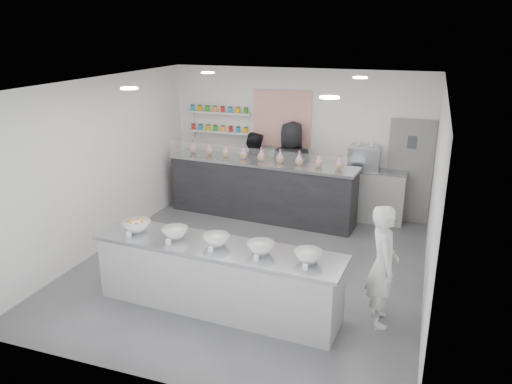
% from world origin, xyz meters
% --- Properties ---
extents(floor, '(6.00, 6.00, 0.00)m').
position_xyz_m(floor, '(0.00, 0.00, 0.00)').
color(floor, '#515156').
rests_on(floor, ground).
extents(ceiling, '(6.00, 6.00, 0.00)m').
position_xyz_m(ceiling, '(0.00, 0.00, 3.00)').
color(ceiling, white).
rests_on(ceiling, floor).
extents(back_wall, '(5.50, 0.00, 5.50)m').
position_xyz_m(back_wall, '(0.00, 3.00, 1.50)').
color(back_wall, white).
rests_on(back_wall, floor).
extents(left_wall, '(0.00, 6.00, 6.00)m').
position_xyz_m(left_wall, '(-2.75, 0.00, 1.50)').
color(left_wall, white).
rests_on(left_wall, floor).
extents(right_wall, '(0.00, 6.00, 6.00)m').
position_xyz_m(right_wall, '(2.75, 0.00, 1.50)').
color(right_wall, white).
rests_on(right_wall, floor).
extents(back_door, '(0.88, 0.04, 2.10)m').
position_xyz_m(back_door, '(2.30, 2.97, 1.05)').
color(back_door, gray).
rests_on(back_door, floor).
extents(pattern_panel, '(1.25, 0.03, 1.20)m').
position_xyz_m(pattern_panel, '(-0.35, 2.98, 1.95)').
color(pattern_panel, '#EC5A4C').
rests_on(pattern_panel, back_wall).
extents(jar_shelf_lower, '(1.45, 0.22, 0.04)m').
position_xyz_m(jar_shelf_lower, '(-1.75, 2.90, 1.60)').
color(jar_shelf_lower, silver).
rests_on(jar_shelf_lower, back_wall).
extents(jar_shelf_upper, '(1.45, 0.22, 0.04)m').
position_xyz_m(jar_shelf_upper, '(-1.75, 2.90, 2.02)').
color(jar_shelf_upper, silver).
rests_on(jar_shelf_upper, back_wall).
extents(preserve_jars, '(1.45, 0.10, 0.56)m').
position_xyz_m(preserve_jars, '(-1.75, 2.88, 1.88)').
color(preserve_jars, red).
rests_on(preserve_jars, jar_shelf_lower).
extents(downlight_0, '(0.24, 0.24, 0.02)m').
position_xyz_m(downlight_0, '(-1.40, -1.00, 2.98)').
color(downlight_0, white).
rests_on(downlight_0, ceiling).
extents(downlight_1, '(0.24, 0.24, 0.02)m').
position_xyz_m(downlight_1, '(1.40, -1.00, 2.98)').
color(downlight_1, white).
rests_on(downlight_1, ceiling).
extents(downlight_2, '(0.24, 0.24, 0.02)m').
position_xyz_m(downlight_2, '(-1.40, 1.60, 2.98)').
color(downlight_2, white).
rests_on(downlight_2, ceiling).
extents(downlight_3, '(0.24, 0.24, 0.02)m').
position_xyz_m(downlight_3, '(1.40, 1.60, 2.98)').
color(downlight_3, white).
rests_on(downlight_3, ceiling).
extents(prep_counter, '(3.59, 1.01, 0.97)m').
position_xyz_m(prep_counter, '(0.01, -1.35, 0.48)').
color(prep_counter, '#989894').
rests_on(prep_counter, floor).
extents(back_bar, '(3.97, 1.03, 1.22)m').
position_xyz_m(back_bar, '(-0.55, 2.20, 0.61)').
color(back_bar, black).
rests_on(back_bar, floor).
extents(sneeze_guard, '(3.86, 0.33, 0.33)m').
position_xyz_m(sneeze_guard, '(-0.57, 1.86, 1.38)').
color(sneeze_guard, white).
rests_on(sneeze_guard, back_bar).
extents(espresso_ledge, '(1.45, 0.46, 1.07)m').
position_xyz_m(espresso_ledge, '(1.55, 2.78, 0.54)').
color(espresso_ledge, '#989894').
rests_on(espresso_ledge, floor).
extents(espresso_machine, '(0.61, 0.42, 0.46)m').
position_xyz_m(espresso_machine, '(1.42, 2.78, 1.31)').
color(espresso_machine, '#93969E').
rests_on(espresso_machine, espresso_ledge).
extents(cup_stacks, '(0.24, 0.24, 0.37)m').
position_xyz_m(cup_stacks, '(1.33, 2.78, 1.26)').
color(cup_stacks, tan).
rests_on(cup_stacks, espresso_ledge).
extents(prep_bowls, '(2.99, 0.65, 0.15)m').
position_xyz_m(prep_bowls, '(0.01, -1.35, 1.04)').
color(prep_bowls, white).
rests_on(prep_bowls, prep_counter).
extents(label_cards, '(2.66, 0.04, 0.07)m').
position_xyz_m(label_cards, '(0.04, -1.85, 1.00)').
color(label_cards, white).
rests_on(label_cards, prep_counter).
extents(cookie_bags, '(3.36, 0.43, 0.28)m').
position_xyz_m(cookie_bags, '(-0.55, 2.20, 1.36)').
color(cookie_bags, pink).
rests_on(cookie_bags, back_bar).
extents(woman_prep, '(0.53, 0.69, 1.67)m').
position_xyz_m(woman_prep, '(2.19, -0.95, 0.83)').
color(woman_prep, white).
rests_on(woman_prep, floor).
extents(staff_left, '(0.95, 0.81, 1.71)m').
position_xyz_m(staff_left, '(-0.86, 2.60, 0.86)').
color(staff_left, black).
rests_on(staff_left, floor).
extents(staff_right, '(1.05, 0.76, 1.98)m').
position_xyz_m(staff_right, '(-0.03, 2.60, 0.99)').
color(staff_right, black).
rests_on(staff_right, floor).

